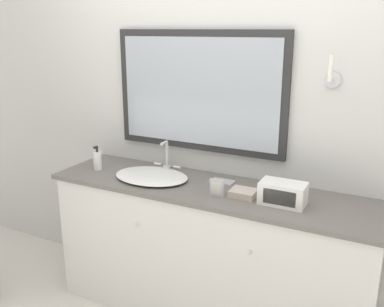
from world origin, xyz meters
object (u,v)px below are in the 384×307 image
soap_bottle (98,160)px  appliance_box (283,193)px  sink_basin (152,175)px  picture_frame (217,188)px

soap_bottle → appliance_box: soap_bottle is taller
sink_basin → appliance_box: sink_basin is taller
soap_bottle → appliance_box: 1.30m
picture_frame → sink_basin: bearing=169.6°
soap_bottle → picture_frame: (0.93, -0.07, -0.02)m
sink_basin → soap_bottle: (-0.43, -0.02, 0.05)m
sink_basin → picture_frame: 0.51m
sink_basin → appliance_box: size_ratio=1.99×
sink_basin → appliance_box: 0.87m
soap_bottle → appliance_box: (1.30, -0.01, -0.00)m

